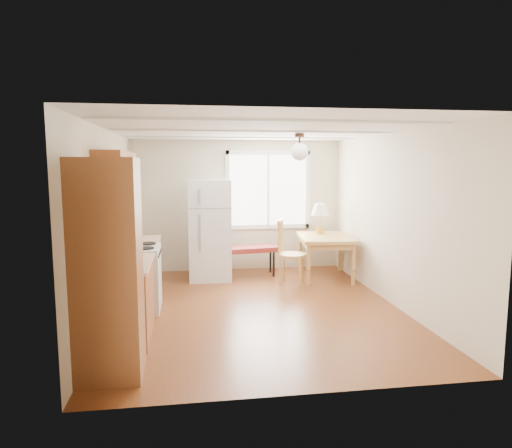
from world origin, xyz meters
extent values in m
cube|color=#4E2410|center=(0.00, 0.00, 0.00)|extent=(4.60, 5.60, 0.12)
cube|color=white|center=(0.00, 0.00, 2.50)|extent=(4.60, 5.60, 0.12)
cube|color=beige|center=(0.00, 2.50, 1.25)|extent=(4.60, 0.10, 2.50)
cube|color=beige|center=(0.00, -2.50, 1.25)|extent=(4.60, 0.10, 2.50)
cube|color=beige|center=(-2.00, 0.00, 1.25)|extent=(0.10, 5.60, 2.50)
cube|color=beige|center=(2.00, 0.00, 1.25)|extent=(0.10, 5.60, 2.50)
cube|color=brown|center=(-1.70, -1.85, 1.05)|extent=(0.60, 0.60, 2.10)
cube|color=brown|center=(-1.70, -0.85, 0.43)|extent=(0.60, 1.10, 0.86)
cube|color=tan|center=(-1.69, -0.85, 0.88)|extent=(0.62, 1.14, 0.04)
cube|color=silver|center=(-1.68, 0.20, 0.45)|extent=(0.65, 0.76, 0.90)
cube|color=brown|center=(-1.70, 0.95, 0.43)|extent=(0.60, 0.60, 0.86)
cube|color=brown|center=(-1.83, -0.15, 1.85)|extent=(0.33, 1.60, 0.70)
cube|color=white|center=(0.60, 2.48, 1.55)|extent=(1.50, 0.02, 1.35)
cylinder|color=black|center=(0.70, 0.40, 2.46)|extent=(0.14, 0.14, 0.06)
cylinder|color=black|center=(0.70, 0.40, 2.36)|extent=(0.03, 0.03, 0.16)
sphere|color=white|center=(0.70, 0.40, 2.22)|extent=(0.26, 0.26, 0.26)
cube|color=silver|center=(-0.56, 1.82, 0.89)|extent=(0.75, 0.75, 1.77)
cube|color=gray|center=(-0.56, 1.46, 1.30)|extent=(0.73, 0.02, 0.02)
cube|color=gray|center=(-0.75, 1.44, 1.06)|extent=(0.03, 0.03, 1.06)
cube|color=maroon|center=(0.10, 1.95, 0.49)|extent=(1.21, 0.58, 0.09)
cylinder|color=black|center=(-0.39, 1.79, 0.22)|extent=(0.04, 0.04, 0.45)
cylinder|color=black|center=(0.59, 1.79, 0.22)|extent=(0.04, 0.04, 0.45)
cylinder|color=black|center=(-0.39, 2.12, 0.22)|extent=(0.04, 0.04, 0.45)
cylinder|color=black|center=(0.59, 2.12, 0.22)|extent=(0.04, 0.04, 0.45)
cube|color=#AB8141|center=(1.50, 1.60, 0.73)|extent=(1.04, 1.31, 0.06)
cube|color=#AB8141|center=(1.50, 1.60, 0.65)|extent=(0.93, 1.20, 0.10)
cylinder|color=#AB8141|center=(1.06, 1.11, 0.35)|extent=(0.07, 0.07, 0.70)
cylinder|color=#AB8141|center=(1.82, 1.02, 0.35)|extent=(0.07, 0.07, 0.70)
cylinder|color=#AB8141|center=(1.18, 2.18, 0.35)|extent=(0.07, 0.07, 0.70)
cylinder|color=#AB8141|center=(1.94, 2.09, 0.35)|extent=(0.07, 0.07, 0.70)
cylinder|color=#AB8141|center=(0.80, 1.27, 0.50)|extent=(0.49, 0.49, 0.05)
cylinder|color=#AB8141|center=(0.59, 1.18, 0.25)|extent=(0.04, 0.04, 0.50)
cylinder|color=#AB8141|center=(0.90, 1.06, 0.25)|extent=(0.04, 0.04, 0.50)
cylinder|color=#AB8141|center=(0.71, 1.49, 0.25)|extent=(0.04, 0.04, 0.50)
cylinder|color=#AB8141|center=(1.02, 1.37, 0.25)|extent=(0.04, 0.04, 0.50)
cylinder|color=gold|center=(1.46, 1.86, 0.83)|extent=(0.15, 0.15, 0.13)
cylinder|color=gold|center=(1.46, 1.86, 1.00)|extent=(0.03, 0.03, 0.22)
cone|color=white|center=(1.46, 1.86, 1.22)|extent=(0.33, 0.33, 0.22)
cube|color=black|center=(-1.72, -0.70, 0.94)|extent=(0.22, 0.24, 0.07)
cube|color=black|center=(-1.72, -0.78, 1.10)|extent=(0.17, 0.10, 0.26)
cylinder|color=black|center=(-1.72, -0.65, 1.03)|extent=(0.13, 0.13, 0.11)
cylinder|color=red|center=(-1.75, -0.40, 0.97)|extent=(0.10, 0.10, 0.15)
sphere|color=red|center=(-1.75, -0.40, 1.07)|extent=(0.05, 0.05, 0.05)
camera|label=1|loc=(-0.94, -6.22, 2.03)|focal=32.00mm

